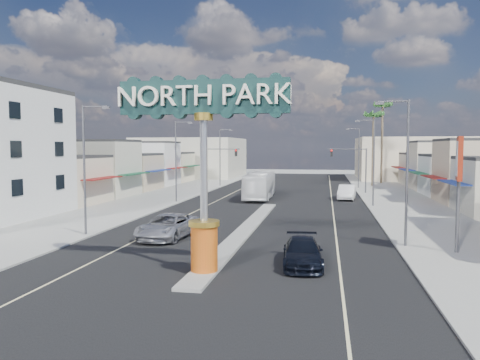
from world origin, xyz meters
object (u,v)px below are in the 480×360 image
at_px(streetlight_l_near, 86,163).
at_px(bank_pylon_sign, 459,165).
at_px(palm_right_far, 383,110).
at_px(suv_right, 303,252).
at_px(streetlight_l_mid, 177,157).
at_px(suv_left, 168,226).
at_px(traffic_signal_right, 352,161).
at_px(streetlight_r_near, 404,165).
at_px(gateway_sign, 204,152).
at_px(car_parked_right, 347,192).
at_px(traffic_signal_left, 217,161).
at_px(streetlight_r_far, 358,155).
at_px(streetlight_l_far, 221,154).
at_px(palm_left_far, 202,112).
at_px(streetlight_r_mid, 372,158).
at_px(palm_right_mid, 374,119).
at_px(city_bus, 260,185).

height_order(streetlight_l_near, bank_pylon_sign, streetlight_l_near).
relative_size(palm_right_far, suv_right, 2.88).
distance_m(streetlight_l_mid, suv_left, 21.07).
height_order(streetlight_l_mid, palm_right_far, palm_right_far).
bearing_deg(traffic_signal_right, suv_left, -112.32).
bearing_deg(streetlight_r_near, traffic_signal_right, 92.10).
distance_m(gateway_sign, streetlight_l_mid, 29.91).
relative_size(car_parked_right, bank_pylon_sign, 0.79).
relative_size(traffic_signal_left, streetlight_r_far, 0.67).
distance_m(streetlight_l_far, suv_left, 42.43).
distance_m(car_parked_right, bank_pylon_sign, 28.58).
xyz_separation_m(palm_left_far, suv_right, (17.62, -45.63, -10.79)).
relative_size(palm_left_far, suv_left, 2.22).
height_order(gateway_sign, streetlight_l_far, gateway_sign).
height_order(gateway_sign, streetlight_r_mid, gateway_sign).
xyz_separation_m(traffic_signal_left, streetlight_l_near, (-1.25, -33.99, 0.79)).
distance_m(gateway_sign, streetlight_l_near, 13.19).
distance_m(streetlight_l_mid, suv_right, 30.04).
height_order(palm_right_mid, suv_right, palm_right_mid).
distance_m(palm_right_far, car_parked_right, 28.85).
relative_size(streetlight_l_far, bank_pylon_sign, 1.36).
distance_m(palm_left_far, suv_left, 42.06).
height_order(gateway_sign, streetlight_r_near, gateway_sign).
relative_size(traffic_signal_left, bank_pylon_sign, 0.91).
height_order(traffic_signal_left, streetlight_l_near, streetlight_l_near).
xyz_separation_m(streetlight_r_mid, suv_right, (-5.82, -25.63, -4.36)).
xyz_separation_m(palm_left_far, palm_right_far, (28.00, 12.00, 0.89)).
xyz_separation_m(streetlight_r_mid, bank_pylon_sign, (2.74, -21.39, 0.07)).
xyz_separation_m(gateway_sign, streetlight_r_near, (10.43, 8.02, -0.86)).
xyz_separation_m(streetlight_l_mid, palm_right_mid, (23.43, 26.00, 5.54)).
bearing_deg(traffic_signal_right, suv_right, -96.58).
height_order(streetlight_l_mid, car_parked_right, streetlight_l_mid).
relative_size(streetlight_r_near, city_bus, 0.78).
height_order(streetlight_r_far, palm_right_far, palm_right_far).
xyz_separation_m(streetlight_l_near, streetlight_r_far, (20.87, 42.00, 0.00)).
bearing_deg(streetlight_l_mid, car_parked_right, 19.02).
distance_m(streetlight_l_near, palm_right_far, 58.35).
bearing_deg(traffic_signal_left, car_parked_right, -23.49).
xyz_separation_m(streetlight_r_mid, palm_right_mid, (2.57, 26.00, 5.54)).
xyz_separation_m(palm_left_far, palm_right_mid, (26.00, 6.00, -0.90)).
distance_m(streetlight_r_near, suv_left, 15.71).
distance_m(streetlight_r_mid, car_parked_right, 7.99).
relative_size(streetlight_l_mid, streetlight_r_far, 1.00).
distance_m(traffic_signal_right, streetlight_l_far, 21.20).
xyz_separation_m(streetlight_l_near, bank_pylon_sign, (23.61, -1.39, 0.07)).
distance_m(streetlight_r_mid, palm_right_far, 33.14).
bearing_deg(suv_left, palm_right_mid, 74.69).
height_order(car_parked_right, city_bus, city_bus).
bearing_deg(bank_pylon_sign, traffic_signal_right, 108.09).
relative_size(streetlight_l_near, streetlight_l_far, 1.00).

